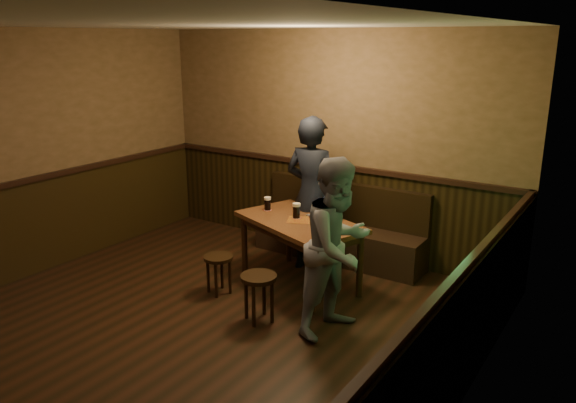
# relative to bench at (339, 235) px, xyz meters

# --- Properties ---
(room) EXTENTS (5.04, 6.04, 2.84)m
(room) POSITION_rel_bench_xyz_m (-0.31, -2.53, 0.89)
(room) COLOR black
(room) RESTS_ON ground
(bench) EXTENTS (2.20, 0.50, 0.95)m
(bench) POSITION_rel_bench_xyz_m (0.00, 0.00, 0.00)
(bench) COLOR black
(bench) RESTS_ON ground
(pub_table) EXTENTS (1.62, 1.26, 0.77)m
(pub_table) POSITION_rel_bench_xyz_m (0.00, -0.94, 0.35)
(pub_table) COLOR #502517
(pub_table) RESTS_ON ground
(stool_left) EXTENTS (0.42, 0.42, 0.43)m
(stool_left) POSITION_rel_bench_xyz_m (-0.61, -1.62, 0.03)
(stool_left) COLOR black
(stool_left) RESTS_ON ground
(stool_right) EXTENTS (0.43, 0.43, 0.48)m
(stool_right) POSITION_rel_bench_xyz_m (0.12, -1.88, 0.07)
(stool_right) COLOR black
(stool_right) RESTS_ON ground
(pint_left) EXTENTS (0.10, 0.10, 0.16)m
(pint_left) POSITION_rel_bench_xyz_m (-0.50, -0.84, 0.53)
(pint_left) COLOR maroon
(pint_left) RESTS_ON pub_table
(pint_mid) EXTENTS (0.11, 0.11, 0.17)m
(pint_mid) POSITION_rel_bench_xyz_m (-0.06, -0.91, 0.54)
(pint_mid) COLOR maroon
(pint_mid) RESTS_ON pub_table
(pint_right) EXTENTS (0.10, 0.10, 0.15)m
(pint_right) POSITION_rel_bench_xyz_m (0.45, -1.13, 0.53)
(pint_right) COLOR maroon
(pint_right) RESTS_ON pub_table
(laptop) EXTENTS (0.39, 0.37, 0.22)m
(laptop) POSITION_rel_bench_xyz_m (0.19, -0.72, 0.51)
(laptop) COLOR silver
(laptop) RESTS_ON pub_table
(menu) EXTENTS (0.25, 0.27, 0.00)m
(menu) POSITION_rel_bench_xyz_m (0.55, -1.28, 0.46)
(menu) COLOR silver
(menu) RESTS_ON pub_table
(person_suit) EXTENTS (0.68, 0.44, 1.85)m
(person_suit) POSITION_rel_bench_xyz_m (-0.12, -0.49, 0.62)
(person_suit) COLOR black
(person_suit) RESTS_ON ground
(person_grey) EXTENTS (0.79, 0.93, 1.68)m
(person_grey) POSITION_rel_bench_xyz_m (0.84, -1.62, 0.53)
(person_grey) COLOR gray
(person_grey) RESTS_ON ground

